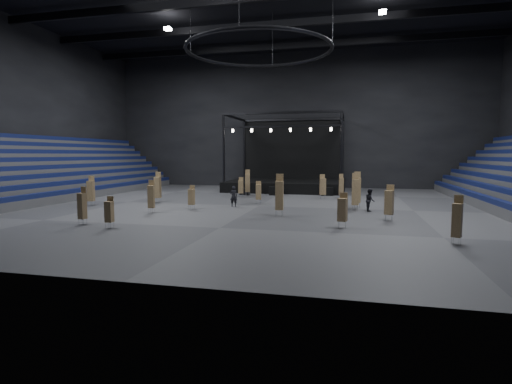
% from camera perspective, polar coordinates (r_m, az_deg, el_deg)
% --- Properties ---
extents(floor, '(50.00, 50.00, 0.00)m').
position_cam_1_polar(floor, '(34.20, 0.37, -2.02)').
color(floor, '#454547').
rests_on(floor, ground).
extents(wall_back, '(50.00, 0.20, 18.00)m').
position_cam_1_polar(wall_back, '(54.78, 5.35, 10.17)').
color(wall_back, black).
rests_on(wall_back, ground).
extents(wall_front, '(50.00, 0.20, 18.00)m').
position_cam_1_polar(wall_front, '(14.96, -19.47, 22.96)').
color(wall_front, black).
rests_on(wall_front, ground).
extents(wall_left, '(0.20, 42.00, 18.00)m').
position_cam_1_polar(wall_left, '(46.63, -31.71, 10.24)').
color(wall_left, black).
rests_on(wall_left, ground).
extents(bleachers_left, '(7.20, 40.00, 6.40)m').
position_cam_1_polar(bleachers_left, '(45.06, -29.39, 1.28)').
color(bleachers_left, '#48484A').
rests_on(bleachers_left, floor).
extents(stage, '(14.00, 10.00, 9.20)m').
position_cam_1_polar(stage, '(49.97, 4.52, 1.97)').
color(stage, black).
rests_on(stage, floor).
extents(truss_ring, '(12.30, 12.30, 5.15)m').
position_cam_1_polar(truss_ring, '(34.99, 0.38, 19.60)').
color(truss_ring, black).
rests_on(truss_ring, ceiling).
extents(flight_case_left, '(1.23, 0.88, 0.74)m').
position_cam_1_polar(flight_case_left, '(43.64, -1.63, 0.07)').
color(flight_case_left, black).
rests_on(flight_case_left, floor).
extents(flight_case_mid, '(1.49, 0.98, 0.91)m').
position_cam_1_polar(flight_case_mid, '(43.38, 2.76, 0.15)').
color(flight_case_mid, black).
rests_on(flight_case_mid, floor).
extents(flight_case_right, '(1.48, 1.03, 0.90)m').
position_cam_1_polar(flight_case_right, '(43.45, 10.05, 0.07)').
color(flight_case_right, black).
rests_on(flight_case_right, floor).
extents(chair_stack_0, '(0.56, 0.56, 3.00)m').
position_cam_1_polar(chair_stack_0, '(33.94, 14.27, 0.34)').
color(chair_stack_0, silver).
rests_on(chair_stack_0, floor).
extents(chair_stack_1, '(0.56, 0.56, 2.96)m').
position_cam_1_polar(chair_stack_1, '(32.39, 14.00, 0.07)').
color(chair_stack_1, silver).
rests_on(chair_stack_1, floor).
extents(chair_stack_2, '(0.66, 0.66, 2.41)m').
position_cam_1_polar(chair_stack_2, '(27.96, 18.50, -1.34)').
color(chair_stack_2, silver).
rests_on(chair_stack_2, floor).
extents(chair_stack_3, '(0.61, 0.61, 2.14)m').
position_cam_1_polar(chair_stack_3, '(24.45, 12.26, -2.40)').
color(chair_stack_3, silver).
rests_on(chair_stack_3, floor).
extents(chair_stack_4, '(0.54, 0.54, 2.51)m').
position_cam_1_polar(chair_stack_4, '(31.17, -14.75, -0.56)').
color(chair_stack_4, silver).
rests_on(chair_stack_4, floor).
extents(chair_stack_5, '(0.59, 0.59, 3.04)m').
position_cam_1_polar(chair_stack_5, '(28.51, 3.37, -0.39)').
color(chair_stack_5, silver).
rests_on(chair_stack_5, floor).
extents(chair_stack_6, '(0.45, 0.45, 1.90)m').
position_cam_1_polar(chair_stack_6, '(25.54, -20.23, -2.59)').
color(chair_stack_6, silver).
rests_on(chair_stack_6, floor).
extents(chair_stack_7, '(0.59, 0.59, 2.58)m').
position_cam_1_polar(chair_stack_7, '(36.94, -22.52, 0.20)').
color(chair_stack_7, silver).
rests_on(chair_stack_7, floor).
extents(chair_stack_8, '(0.54, 0.54, 2.06)m').
position_cam_1_polar(chair_stack_8, '(41.35, -2.18, 0.80)').
color(chair_stack_8, silver).
rests_on(chair_stack_8, floor).
extents(chair_stack_9, '(0.50, 0.50, 2.47)m').
position_cam_1_polar(chair_stack_9, '(40.87, 12.08, 0.84)').
color(chair_stack_9, silver).
rests_on(chair_stack_9, floor).
extents(chair_stack_10, '(0.47, 0.47, 2.38)m').
position_cam_1_polar(chair_stack_10, '(27.47, -23.57, -1.75)').
color(chair_stack_10, silver).
rests_on(chair_stack_10, floor).
extents(chair_stack_11, '(0.45, 0.45, 1.94)m').
position_cam_1_polar(chair_stack_11, '(32.59, -9.20, -0.63)').
color(chair_stack_11, silver).
rests_on(chair_stack_11, floor).
extents(chair_stack_12, '(0.67, 0.67, 2.46)m').
position_cam_1_polar(chair_stack_12, '(40.01, 9.51, 0.85)').
color(chair_stack_12, silver).
rests_on(chair_stack_12, floor).
extents(chair_stack_13, '(0.57, 0.57, 2.43)m').
position_cam_1_polar(chair_stack_13, '(21.93, 26.80, -3.51)').
color(chair_stack_13, silver).
rests_on(chair_stack_13, floor).
extents(chair_stack_14, '(0.60, 0.60, 2.81)m').
position_cam_1_polar(chair_stack_14, '(42.53, -1.21, 1.36)').
color(chair_stack_14, silver).
rests_on(chair_stack_14, floor).
extents(chair_stack_15, '(0.56, 0.56, 2.82)m').
position_cam_1_polar(chair_stack_15, '(37.70, -13.88, 0.72)').
color(chair_stack_15, silver).
rests_on(chair_stack_15, floor).
extents(chair_stack_16, '(0.57, 0.57, 2.04)m').
position_cam_1_polar(chair_stack_16, '(35.62, 0.36, 0.06)').
color(chair_stack_16, silver).
rests_on(chair_stack_16, floor).
extents(man_center, '(0.67, 0.47, 1.75)m').
position_cam_1_polar(man_center, '(33.84, -3.21, -0.61)').
color(man_center, black).
rests_on(man_center, floor).
extents(crew_member, '(0.72, 0.89, 1.75)m').
position_cam_1_polar(crew_member, '(32.22, 15.97, -1.12)').
color(crew_member, black).
rests_on(crew_member, floor).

